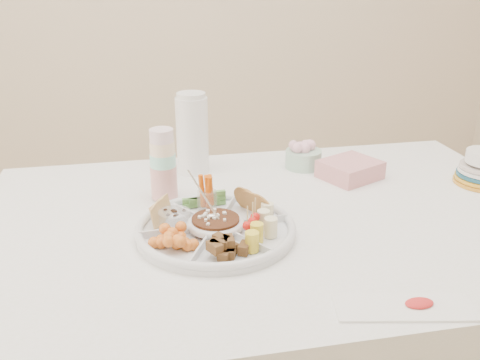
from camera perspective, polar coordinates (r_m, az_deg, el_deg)
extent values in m
cube|color=white|center=(1.60, 3.25, -16.27)|extent=(1.52, 1.02, 0.76)
cylinder|color=silver|center=(1.29, -2.61, -5.00)|extent=(0.40, 0.40, 0.04)
cylinder|color=#402710|center=(1.29, -2.61, -4.70)|extent=(0.12, 0.12, 0.04)
cylinder|color=#B7BFB4|center=(1.48, -8.21, 1.67)|extent=(0.09, 0.09, 0.20)
cylinder|color=white|center=(1.66, -5.12, 5.08)|extent=(0.13, 0.13, 0.26)
cylinder|color=#9DB1A6|center=(1.72, 6.80, 2.70)|extent=(0.14, 0.14, 0.09)
cube|color=#D78C8F|center=(1.67, 11.66, 1.10)|extent=(0.21, 0.20, 0.05)
cube|color=silver|center=(1.09, 17.14, -12.88)|extent=(0.28, 0.14, 0.01)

